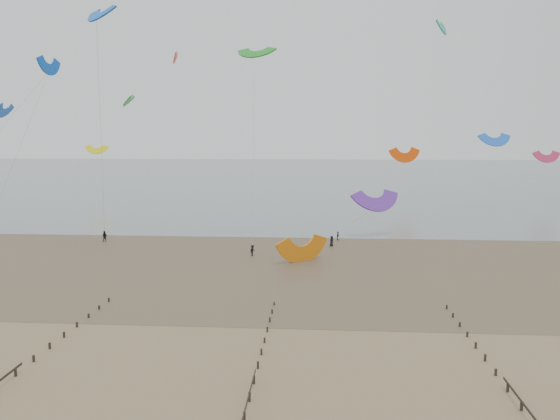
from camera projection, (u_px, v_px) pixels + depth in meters
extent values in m
plane|color=brown|center=(216.00, 348.00, 46.29)|extent=(500.00, 500.00, 0.00)
plane|color=#475654|center=(299.00, 175.00, 243.89)|extent=(500.00, 500.00, 0.00)
plane|color=#473A28|center=(260.00, 257.00, 80.87)|extent=(500.00, 500.00, 0.00)
ellipsoid|color=slate|center=(108.00, 277.00, 69.26)|extent=(23.60, 14.36, 0.01)
ellipsoid|color=slate|center=(340.00, 253.00, 83.01)|extent=(33.64, 18.32, 0.01)
ellipsoid|color=slate|center=(18.00, 246.00, 88.55)|extent=(26.95, 14.22, 0.01)
cube|color=black|center=(16.00, 373.00, 40.87)|extent=(0.16, 0.16, 0.65)
cube|color=black|center=(34.00, 359.00, 43.47)|extent=(0.16, 0.16, 0.62)
cube|color=black|center=(50.00, 346.00, 46.07)|extent=(0.16, 0.16, 0.59)
cube|color=black|center=(64.00, 335.00, 48.67)|extent=(0.16, 0.16, 0.57)
cube|color=black|center=(77.00, 325.00, 51.28)|extent=(0.16, 0.16, 0.54)
cube|color=black|center=(89.00, 316.00, 53.88)|extent=(0.16, 0.16, 0.51)
cube|color=black|center=(99.00, 308.00, 56.48)|extent=(0.16, 0.16, 0.48)
cube|color=black|center=(109.00, 300.00, 59.08)|extent=(0.16, 0.16, 0.45)
cube|color=black|center=(244.00, 417.00, 34.43)|extent=(0.16, 0.16, 0.71)
cube|color=black|center=(249.00, 397.00, 37.03)|extent=(0.16, 0.16, 0.68)
cube|color=black|center=(254.00, 380.00, 39.63)|extent=(0.16, 0.16, 0.65)
cube|color=black|center=(258.00, 365.00, 42.24)|extent=(0.16, 0.16, 0.62)
cube|color=black|center=(261.00, 352.00, 44.84)|extent=(0.16, 0.16, 0.59)
cube|color=black|center=(265.00, 340.00, 47.44)|extent=(0.16, 0.16, 0.57)
cube|color=black|center=(267.00, 330.00, 50.04)|extent=(0.16, 0.16, 0.54)
cube|color=black|center=(270.00, 320.00, 52.64)|extent=(0.16, 0.16, 0.51)
cube|color=black|center=(272.00, 312.00, 55.25)|extent=(0.16, 0.16, 0.48)
cube|color=black|center=(274.00, 304.00, 57.85)|extent=(0.16, 0.16, 0.45)
cube|color=black|center=(522.00, 406.00, 35.80)|extent=(0.16, 0.16, 0.68)
cube|color=black|center=(508.00, 388.00, 38.40)|extent=(0.16, 0.16, 0.65)
cube|color=black|center=(496.00, 372.00, 41.00)|extent=(0.16, 0.16, 0.62)
cube|color=black|center=(485.00, 358.00, 43.60)|extent=(0.16, 0.16, 0.59)
cube|color=black|center=(476.00, 346.00, 46.21)|extent=(0.16, 0.16, 0.57)
cube|color=black|center=(467.00, 335.00, 48.81)|extent=(0.16, 0.16, 0.54)
cube|color=black|center=(460.00, 325.00, 51.41)|extent=(0.16, 0.16, 0.51)
cube|color=black|center=(453.00, 316.00, 54.01)|extent=(0.16, 0.16, 0.48)
cube|color=black|center=(447.00, 307.00, 56.61)|extent=(0.16, 0.16, 0.45)
imported|color=black|center=(332.00, 241.00, 88.32)|extent=(0.93, 0.99, 1.69)
imported|color=black|center=(338.00, 236.00, 93.30)|extent=(0.46, 0.91, 1.50)
imported|color=black|center=(253.00, 250.00, 81.27)|extent=(1.06, 1.24, 1.67)
imported|color=black|center=(105.00, 236.00, 91.80)|extent=(0.96, 0.78, 1.86)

